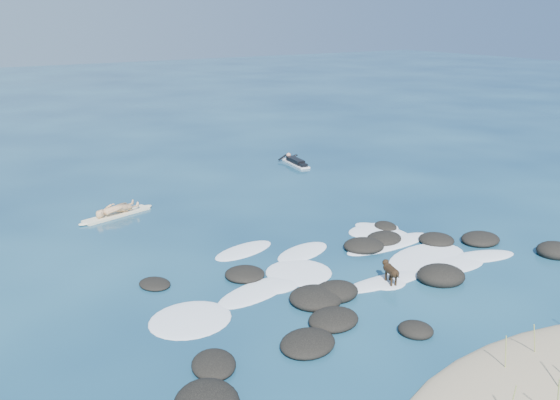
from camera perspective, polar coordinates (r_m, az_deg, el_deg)
ground at (r=19.55m, az=4.60°, el=-5.74°), size 160.00×160.00×0.00m
reef_rocks at (r=17.90m, az=8.09°, el=-7.69°), size 14.69×7.73×0.59m
breaking_foam at (r=19.51m, az=6.60°, el=-5.81°), size 12.23×6.10×0.12m
standing_surfer_rig at (r=24.39m, az=-14.82°, el=0.21°), size 3.22×1.28×1.86m
paddling_surfer_rig at (r=31.82m, az=1.39°, el=3.54°), size 1.13×2.54×0.44m
dog at (r=18.14m, az=10.06°, el=-6.32°), size 0.45×1.01×0.66m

